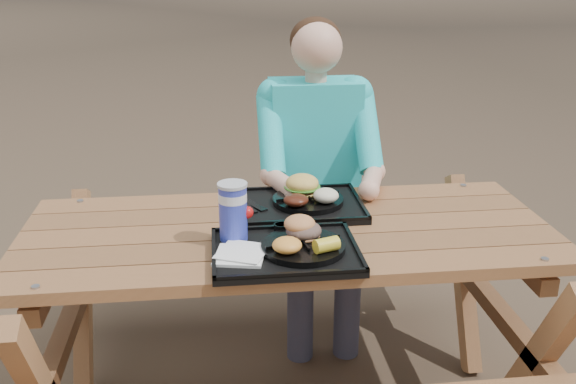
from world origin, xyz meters
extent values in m
cube|color=black|center=(-0.03, -0.21, 0.76)|extent=(0.45, 0.35, 0.02)
cube|color=black|center=(0.06, 0.16, 0.76)|extent=(0.45, 0.35, 0.02)
cylinder|color=black|center=(0.02, -0.22, 0.78)|extent=(0.26, 0.26, 0.02)
cylinder|color=black|center=(0.09, 0.17, 0.78)|extent=(0.26, 0.26, 0.02)
cube|color=white|center=(-0.18, -0.25, 0.78)|extent=(0.17, 0.17, 0.02)
cylinder|color=#1624A8|center=(-0.19, -0.12, 0.86)|extent=(0.09, 0.09, 0.18)
cylinder|color=black|center=(-0.03, -0.08, 0.78)|extent=(0.05, 0.05, 0.03)
cylinder|color=gold|center=(0.04, -0.08, 0.79)|extent=(0.06, 0.06, 0.03)
ellipsoid|color=#FFAE43|center=(-0.03, -0.27, 0.81)|extent=(0.09, 0.09, 0.04)
cube|color=black|center=(-0.11, 0.18, 0.77)|extent=(0.11, 0.15, 0.01)
ellipsoid|color=#4A1B0E|center=(0.04, 0.10, 0.81)|extent=(0.09, 0.09, 0.04)
ellipsoid|color=white|center=(0.15, 0.12, 0.82)|extent=(0.09, 0.09, 0.05)
camera|label=1|loc=(-0.23, -1.99, 1.62)|focal=40.00mm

